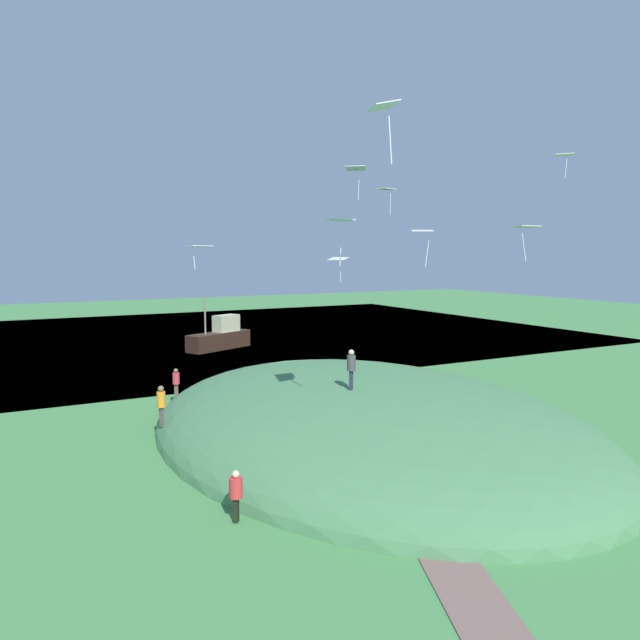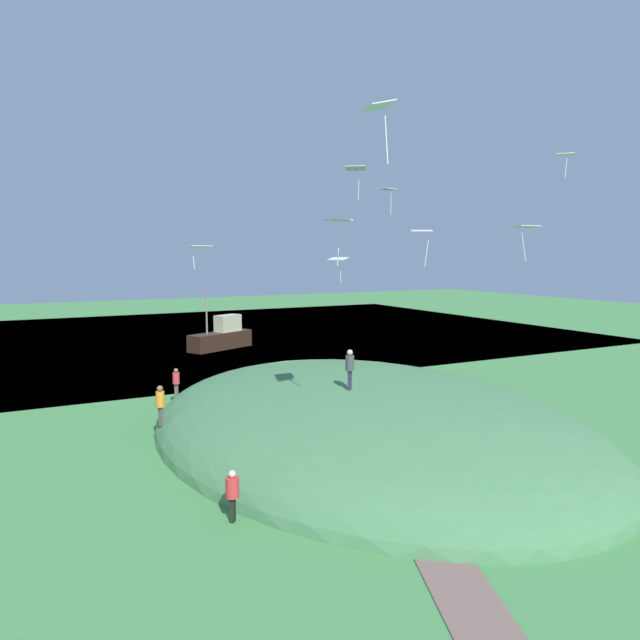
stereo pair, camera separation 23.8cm
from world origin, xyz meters
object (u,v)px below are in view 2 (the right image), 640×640
(person_with_child, at_px, (350,364))
(person_walking_path, at_px, (232,490))
(person_watching_kites, at_px, (160,400))
(kite_8, at_px, (565,155))
(kite_2, at_px, (380,108))
(kite_6, at_px, (338,221))
(kite_5, at_px, (387,190))
(kite_0, at_px, (356,170))
(kite_1, at_px, (422,232))
(person_near_shore, at_px, (176,379))
(boat_on_lake, at_px, (222,337))
(kite_7, at_px, (338,260))
(kite_3, at_px, (526,228))
(kite_4, at_px, (199,247))

(person_with_child, bearing_deg, person_walking_path, -2.37)
(person_watching_kites, relative_size, kite_8, 1.65)
(person_watching_kites, relative_size, kite_2, 1.03)
(kite_2, relative_size, kite_6, 1.07)
(kite_5, height_order, kite_8, kite_8)
(person_walking_path, height_order, kite_5, kite_5)
(person_with_child, bearing_deg, kite_2, 31.43)
(kite_0, bearing_deg, kite_5, 128.69)
(kite_8, bearing_deg, kite_1, -117.30)
(person_near_shore, xyz_separation_m, kite_2, (17.10, 1.92, 11.07))
(person_watching_kites, height_order, kite_6, kite_6)
(boat_on_lake, bearing_deg, person_walking_path, -133.79)
(person_near_shore, relative_size, kite_5, 1.01)
(kite_5, height_order, kite_6, kite_5)
(person_with_child, height_order, kite_7, kite_7)
(person_near_shore, relative_size, kite_1, 0.92)
(person_walking_path, xyz_separation_m, kite_3, (-3.73, 16.07, 8.52))
(kite_4, bearing_deg, kite_8, 61.31)
(person_near_shore, distance_m, kite_1, 15.42)
(kite_5, bearing_deg, kite_7, -65.32)
(person_watching_kites, height_order, kite_0, kite_0)
(boat_on_lake, relative_size, kite_6, 3.82)
(boat_on_lake, distance_m, kite_2, 37.55)
(kite_0, height_order, kite_7, kite_0)
(person_near_shore, relative_size, kite_3, 0.99)
(person_walking_path, xyz_separation_m, kite_8, (-3.06, 17.76, 11.91))
(kite_2, bearing_deg, kite_6, 169.81)
(kite_5, bearing_deg, boat_on_lake, -165.00)
(kite_3, xyz_separation_m, kite_6, (2.06, -11.39, -0.09))
(person_with_child, bearing_deg, person_watching_kites, -70.30)
(person_near_shore, bearing_deg, kite_0, -177.63)
(kite_2, bearing_deg, kite_1, 136.03)
(person_with_child, bearing_deg, kite_6, 16.79)
(kite_6, bearing_deg, kite_2, -10.19)
(kite_0, relative_size, kite_7, 1.20)
(person_watching_kites, xyz_separation_m, kite_2, (11.12, 4.13, 10.68))
(person_near_shore, relative_size, kite_0, 0.93)
(person_watching_kites, distance_m, kite_1, 14.39)
(boat_on_lake, height_order, kite_8, kite_8)
(kite_1, distance_m, kite_7, 6.74)
(kite_3, relative_size, kite_4, 1.39)
(person_walking_path, distance_m, kite_3, 18.57)
(boat_on_lake, height_order, person_with_child, boat_on_lake)
(person_walking_path, bearing_deg, person_watching_kites, 39.82)
(kite_5, bearing_deg, kite_6, -39.79)
(kite_7, relative_size, kite_8, 1.33)
(person_with_child, relative_size, kite_7, 1.16)
(kite_3, bearing_deg, kite_8, 68.24)
(kite_8, bearing_deg, kite_6, -83.95)
(person_with_child, distance_m, kite_3, 11.01)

